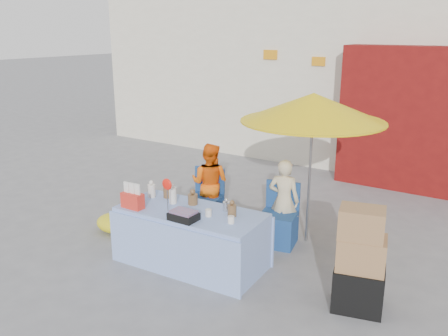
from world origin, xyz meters
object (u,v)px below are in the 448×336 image
Objects in this scene: chair_left at (205,208)px; vendor_beige at (284,201)px; market_table at (191,237)px; umbrella at (313,108)px; vendor_orange at (210,183)px; box_stack at (360,263)px; chair_right at (278,226)px.

vendor_beige is at bearing -5.76° from chair_left.
market_table reaches higher than chair_left.
umbrella reaches higher than market_table.
chair_left is 1.31m from vendor_beige.
vendor_orange is 2.90m from box_stack.
chair_left is 1.25m from chair_right.
umbrella is at bearing 31.29° from chair_right.
vendor_beige is at bearing 142.45° from box_stack.
box_stack is (2.68, -0.97, 0.27)m from chair_left.
chair_left is at bearing 76.73° from vendor_orange.
market_table is at bearing -131.96° from chair_right.
market_table is 2.27× the size of chair_left.
market_table is 1.45m from vendor_beige.
vendor_beige reaches higher than box_stack.
chair_left is 2.87m from box_stack.
chair_left is at bearing 114.50° from market_table.
vendor_orange is 2.01m from umbrella.
chair_left is 0.68× the size of vendor_orange.
vendor_beige is (1.25, 0.13, 0.34)m from chair_left.
box_stack is at bearing -45.84° from chair_right.
chair_right is (0.66, 1.14, -0.12)m from market_table.
vendor_orange is 0.60× the size of umbrella.
vendor_beige is 1.81m from box_stack.
vendor_orange is at bearing -11.89° from vendor_beige.
vendor_beige reaches higher than market_table.
market_table is 0.92× the size of umbrella.
vendor_beige is at bearing 59.49° from market_table.
box_stack is (2.68, -1.10, -0.09)m from vendor_orange.
box_stack is (1.43, -0.97, 0.27)m from chair_right.
vendor_orange is at bearing 76.73° from chair_left.
market_table is at bearing 50.63° from vendor_beige.
market_table is 1.55× the size of vendor_orange.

